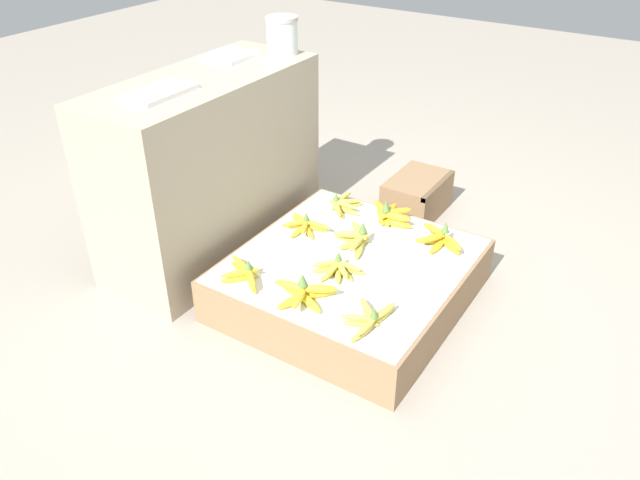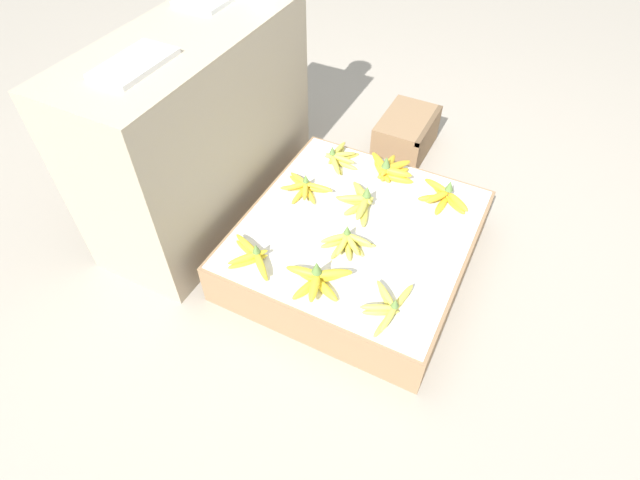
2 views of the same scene
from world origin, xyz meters
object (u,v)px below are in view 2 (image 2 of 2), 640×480
Objects in this scene: banana_bunch_middle_right at (389,169)px; foam_tray_white at (134,64)px; banana_bunch_front_left at (389,306)px; banana_bunch_middle_midleft at (347,243)px; banana_bunch_back_right at (339,158)px; banana_bunch_front_right at (443,197)px; banana_bunch_middle_left at (318,279)px; banana_bunch_back_left at (252,257)px; banana_bunch_middle_midright at (360,202)px; banana_bunch_back_midright at (304,188)px; wooden_crate at (406,134)px.

foam_tray_white is (-0.57, 0.70, 0.58)m from banana_bunch_middle_right.
banana_bunch_front_left is 1.28× the size of banana_bunch_middle_midleft.
banana_bunch_middle_right is 0.23m from banana_bunch_back_right.
banana_bunch_front_right is at bearing 0.04° from banana_bunch_front_left.
banana_bunch_middle_left is at bearing 92.78° from banana_bunch_front_left.
banana_bunch_back_left reaches higher than banana_bunch_middle_midleft.
banana_bunch_middle_midright is at bearing 121.80° from banana_bunch_front_right.
banana_bunch_back_midright is (-0.20, 0.53, -0.01)m from banana_bunch_front_right.
wooden_crate is at bearing 5.50° from banana_bunch_middle_midleft.
banana_bunch_back_midright is at bearing -53.60° from foam_tray_white.
banana_bunch_back_left is (-0.01, 0.26, -0.01)m from banana_bunch_middle_left.
foam_tray_white reaches higher than banana_bunch_middle_right.
banana_bunch_back_left is 0.42m from banana_bunch_back_midright.
banana_bunch_front_right is 0.66m from banana_bunch_middle_left.
banana_bunch_middle_midright is 0.94m from foam_tray_white.
foam_tray_white reaches higher than banana_bunch_middle_midleft.
banana_bunch_front_left reaches higher than wooden_crate.
banana_bunch_back_midright is (-0.02, 0.24, -0.01)m from banana_bunch_middle_midright.
banana_bunch_back_left is 0.74m from foam_tray_white.
banana_bunch_front_left is 0.31m from banana_bunch_middle_midleft.
banana_bunch_middle_left is at bearing -97.96° from foam_tray_white.
banana_bunch_front_left is at bearing -142.48° from banana_bunch_back_right.
banana_bunch_front_right is 0.49m from banana_bunch_back_right.
banana_bunch_middle_midleft and banana_bunch_back_right have the same top height.
banana_bunch_middle_right is (0.66, -0.00, 0.00)m from banana_bunch_middle_left.
banana_bunch_back_midright is at bearing 53.28° from banana_bunch_front_left.
banana_bunch_back_right is (0.22, 0.20, -0.01)m from banana_bunch_middle_midright.
banana_bunch_middle_left is 1.01× the size of banana_bunch_back_right.
banana_bunch_front_left is 1.10× the size of banana_bunch_middle_left.
wooden_crate is 1.16m from banana_bunch_front_left.
banana_bunch_middle_right is 0.37m from banana_bunch_back_midright.
banana_bunch_front_right is at bearing -61.97° from foam_tray_white.
foam_tray_white reaches higher than banana_bunch_middle_midright.
banana_bunch_back_midright is 0.98× the size of banana_bunch_back_right.
foam_tray_white is (-0.55, 0.47, 0.59)m from banana_bunch_back_right.
banana_bunch_front_right is 0.26m from banana_bunch_middle_right.
banana_bunch_back_right is at bearing -10.70° from banana_bunch_back_midright.
banana_bunch_front_left is at bearing -145.15° from banana_bunch_middle_midright.
banana_bunch_back_midright is (0.41, 0.27, -0.01)m from banana_bunch_middle_left.
banana_bunch_back_right is (0.04, 0.49, -0.01)m from banana_bunch_front_right.
banana_bunch_front_right is at bearing -58.20° from banana_bunch_middle_midright.
banana_bunch_front_right is at bearing -31.32° from banana_bunch_middle_midleft.
wooden_crate is 1.61× the size of banana_bunch_front_right.
banana_bunch_front_left is 1.09× the size of banana_bunch_middle_midright.
wooden_crate is at bearing 3.53° from banana_bunch_middle_midright.
banana_bunch_front_left is at bearing -95.06° from foam_tray_white.
wooden_crate is 1.15m from banana_bunch_back_left.
banana_bunch_front_left is 0.26m from banana_bunch_middle_left.
foam_tray_white is (-0.31, 0.42, 0.59)m from banana_bunch_back_midright.
banana_bunch_middle_midright reaches higher than banana_bunch_back_right.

